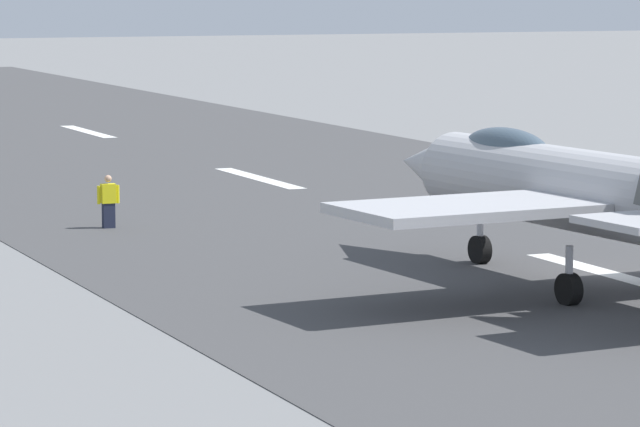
% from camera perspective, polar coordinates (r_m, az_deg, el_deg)
% --- Properties ---
extents(ground_plane, '(400.00, 400.00, 0.00)m').
position_cam_1_polar(ground_plane, '(47.70, 9.28, -1.98)').
color(ground_plane, slate).
extents(runway_strip, '(240.00, 26.00, 0.02)m').
position_cam_1_polar(runway_strip, '(47.68, 9.29, -1.97)').
color(runway_strip, '#414142').
rests_on(runway_strip, ground).
extents(fighter_jet, '(16.27, 13.85, 5.68)m').
position_cam_1_polar(fighter_jet, '(45.65, 7.97, 0.79)').
color(fighter_jet, '#AFAFB3').
rests_on(fighter_jet, ground).
extents(crew_person, '(0.28, 0.70, 1.63)m').
position_cam_1_polar(crew_person, '(56.76, -6.50, 0.36)').
color(crew_person, '#1E2338').
rests_on(crew_person, ground).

